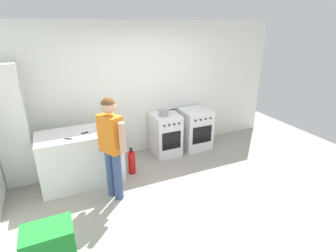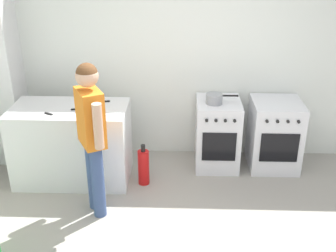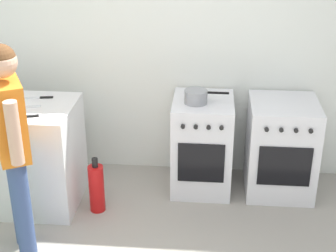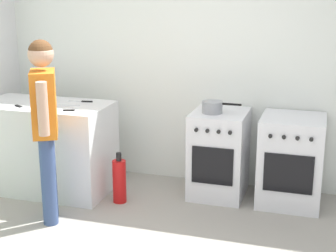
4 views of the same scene
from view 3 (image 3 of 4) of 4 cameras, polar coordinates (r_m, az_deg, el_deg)
name	(u,v)px [view 3 (image 3 of 4)]	position (r m, az deg, el deg)	size (l,w,h in m)	color
back_wall	(167,37)	(4.67, -0.13, 9.84)	(6.00, 0.10, 2.60)	silver
counter_unit	(2,154)	(4.62, -17.95, -2.95)	(1.30, 0.70, 0.90)	silver
oven_left	(202,144)	(4.62, 3.80, -2.03)	(0.52, 0.62, 0.85)	silver
oven_right	(281,147)	(4.66, 12.39, -2.32)	(0.59, 0.62, 0.85)	silver
pot	(196,97)	(4.36, 3.14, 3.28)	(0.38, 0.20, 0.11)	gray
knife_utility	(39,98)	(4.47, -14.05, 3.06)	(0.25, 0.07, 0.01)	silver
knife_chef	(43,115)	(4.11, -13.68, 1.15)	(0.31, 0.12, 0.01)	silver
knife_bread	(17,107)	(4.33, -16.41, 2.03)	(0.35, 0.11, 0.01)	silver
person	(11,135)	(3.72, -16.98, -1.01)	(0.34, 0.51, 1.61)	#384C7A
fire_extinguisher	(97,188)	(4.40, -7.92, -6.81)	(0.13, 0.13, 0.50)	red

